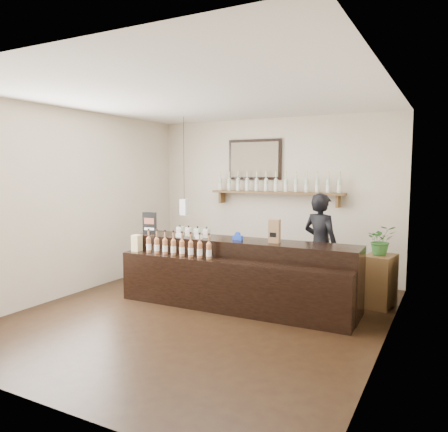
% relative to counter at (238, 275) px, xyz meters
% --- Properties ---
extents(ground, '(5.00, 5.00, 0.00)m').
position_rel_counter_xyz_m(ground, '(-0.24, -0.58, -0.43)').
color(ground, black).
rests_on(ground, ground).
extents(room_shell, '(5.00, 5.00, 5.00)m').
position_rel_counter_xyz_m(room_shell, '(-0.24, -0.58, 1.27)').
color(room_shell, beige).
rests_on(room_shell, ground).
extents(back_wall_decor, '(2.66, 0.96, 1.69)m').
position_rel_counter_xyz_m(back_wall_decor, '(-0.39, 1.80, 1.32)').
color(back_wall_decor, brown).
rests_on(back_wall_decor, ground).
extents(counter, '(3.29, 0.95, 1.07)m').
position_rel_counter_xyz_m(counter, '(0.00, 0.00, 0.00)').
color(counter, black).
rests_on(counter, ground).
extents(promo_sign, '(0.23, 0.06, 0.33)m').
position_rel_counter_xyz_m(promo_sign, '(-1.53, 0.02, 0.65)').
color(promo_sign, black).
rests_on(promo_sign, counter).
extents(paper_bag, '(0.15, 0.12, 0.32)m').
position_rel_counter_xyz_m(paper_bag, '(0.50, 0.10, 0.64)').
color(paper_bag, '#8F6645').
rests_on(paper_bag, counter).
extents(tape_dispenser, '(0.14, 0.06, 0.12)m').
position_rel_counter_xyz_m(tape_dispenser, '(-0.03, 0.07, 0.53)').
color(tape_dispenser, blue).
rests_on(tape_dispenser, counter).
extents(side_cabinet, '(0.44, 0.55, 0.73)m').
position_rel_counter_xyz_m(side_cabinet, '(1.76, 0.89, -0.07)').
color(side_cabinet, brown).
rests_on(side_cabinet, ground).
extents(potted_plant, '(0.46, 0.43, 0.42)m').
position_rel_counter_xyz_m(potted_plant, '(1.76, 0.89, 0.50)').
color(potted_plant, '#326C2B').
rests_on(potted_plant, side_cabinet).
extents(shopkeeper, '(0.75, 0.61, 1.76)m').
position_rel_counter_xyz_m(shopkeeper, '(0.89, 0.97, 0.45)').
color(shopkeeper, black).
rests_on(shopkeeper, ground).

